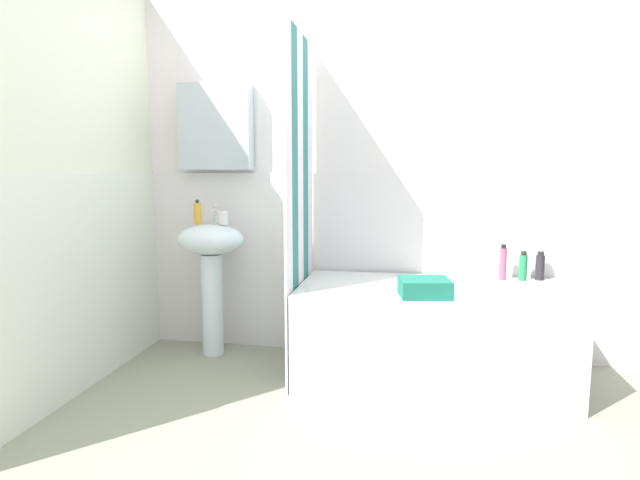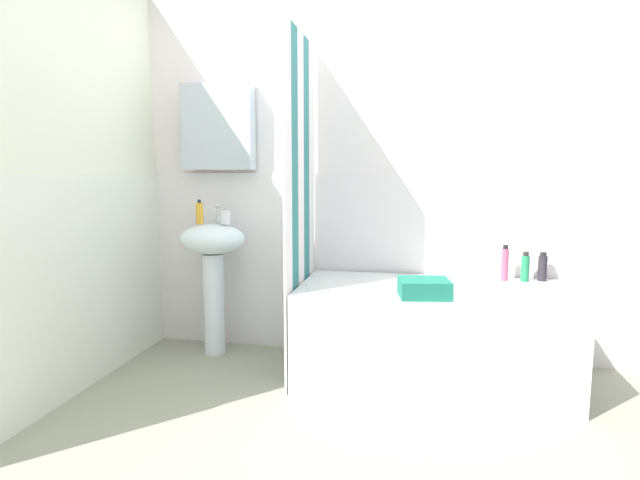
{
  "view_description": "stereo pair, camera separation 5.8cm",
  "coord_description": "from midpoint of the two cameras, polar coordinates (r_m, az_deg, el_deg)",
  "views": [
    {
      "loc": [
        0.23,
        -2.1,
        1.22
      ],
      "look_at": [
        -0.27,
        0.74,
        0.83
      ],
      "focal_mm": 28.75,
      "sensor_mm": 36.0,
      "label": 1
    },
    {
      "loc": [
        0.28,
        -2.08,
        1.22
      ],
      "look_at": [
        -0.27,
        0.74,
        0.83
      ],
      "focal_mm": 28.75,
      "sensor_mm": 36.0,
      "label": 2
    }
  ],
  "objects": [
    {
      "name": "faucet",
      "position": [
        3.47,
        -12.12,
        2.89
      ],
      "size": [
        0.03,
        0.12,
        0.12
      ],
      "color": "silver",
      "rests_on": "sink"
    },
    {
      "name": "conditioner_bottle",
      "position": [
        3.3,
        19.2,
        -2.44
      ],
      "size": [
        0.04,
        0.04,
        0.22
      ],
      "color": "#BE4E6F",
      "rests_on": "bathtub"
    },
    {
      "name": "soap_dispenser",
      "position": [
        3.41,
        -13.94,
        2.92
      ],
      "size": [
        0.05,
        0.05,
        0.16
      ],
      "color": "gold",
      "rests_on": "sink"
    },
    {
      "name": "wall_back_tiled",
      "position": [
        3.37,
        4.55,
        6.42
      ],
      "size": [
        3.6,
        0.18,
        2.4
      ],
      "color": "white",
      "rests_on": "ground_plane"
    },
    {
      "name": "bathtub",
      "position": [
        3.09,
        11.62,
        -10.13
      ],
      "size": [
        1.51,
        0.74,
        0.55
      ],
      "primitive_type": "cube",
      "color": "white",
      "rests_on": "ground_plane"
    },
    {
      "name": "ground_plane",
      "position": [
        2.44,
        2.78,
        -22.7
      ],
      "size": [
        4.8,
        5.6,
        0.04
      ],
      "primitive_type": "cube",
      "color": "#979A83"
    },
    {
      "name": "wall_left_tiled",
      "position": [
        3.05,
        -27.01,
        5.03
      ],
      "size": [
        0.07,
        1.81,
        2.4
      ],
      "color": "white",
      "rests_on": "ground_plane"
    },
    {
      "name": "shampoo_bottle",
      "position": [
        3.33,
        21.2,
        -2.79
      ],
      "size": [
        0.05,
        0.05,
        0.18
      ],
      "color": "#21824E",
      "rests_on": "bathtub"
    },
    {
      "name": "toothbrush_cup",
      "position": [
        3.37,
        -11.19,
        2.48
      ],
      "size": [
        0.06,
        0.06,
        0.09
      ],
      "primitive_type": "cylinder",
      "color": "white",
      "rests_on": "sink"
    },
    {
      "name": "towel_folded",
      "position": [
        2.77,
        10.98,
        -5.22
      ],
      "size": [
        0.29,
        0.25,
        0.09
      ],
      "primitive_type": "cube",
      "rotation": [
        0.0,
        0.0,
        0.16
      ],
      "color": "#1E725D",
      "rests_on": "bathtub"
    },
    {
      "name": "sink",
      "position": [
        3.43,
        -12.5,
        -2.14
      ],
      "size": [
        0.44,
        0.34,
        0.87
      ],
      "color": "white",
      "rests_on": "ground_plane"
    },
    {
      "name": "shower_curtain",
      "position": [
        3.02,
        -2.81,
        3.62
      ],
      "size": [
        0.01,
        0.74,
        2.0
      ],
      "color": "white",
      "rests_on": "ground_plane"
    },
    {
      "name": "body_wash_bottle",
      "position": [
        3.39,
        22.84,
        -2.75
      ],
      "size": [
        0.05,
        0.05,
        0.18
      ],
      "color": "#2B252E",
      "rests_on": "bathtub"
    }
  ]
}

